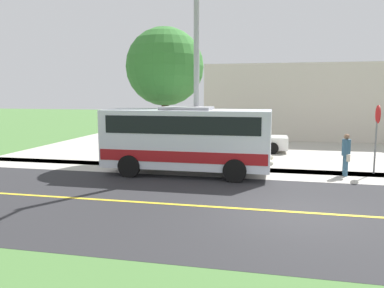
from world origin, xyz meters
name	(u,v)px	position (x,y,z in m)	size (l,w,h in m)	color
ground_plane	(290,212)	(0.00, 0.00, 0.00)	(120.00, 120.00, 0.00)	#477238
road_surface	(290,212)	(0.00, 0.00, 0.00)	(8.00, 100.00, 0.01)	#28282B
sidewalk	(286,174)	(-5.20, 0.00, 0.00)	(2.40, 100.00, 0.01)	#B2ADA3
parking_lot_surface	(336,151)	(-12.40, 3.00, 0.00)	(14.00, 36.00, 0.01)	#B2ADA3
road_centre_line	(290,212)	(0.00, 0.00, 0.01)	(0.16, 100.00, 0.00)	gold
shuttle_bus_front	(187,137)	(-4.46, -4.07, 1.55)	(2.56, 6.97, 2.81)	silver
pedestrian_with_bags	(346,153)	(-5.45, 2.37, 0.93)	(0.72, 0.34, 1.73)	#335972
stop_sign	(377,127)	(-6.10, 3.63, 1.96)	(0.76, 0.07, 2.88)	slate
street_light_pole	(196,58)	(-4.89, -3.77, 4.82)	(1.97, 0.24, 8.81)	#9E9EA3
parked_car_near	(248,139)	(-11.43, -2.02, 0.69)	(2.08, 4.43, 1.45)	white
tree_curbside	(165,67)	(-7.40, -5.85, 4.62)	(3.81, 3.81, 6.55)	#4C3826
commercial_building	(343,101)	(-21.40, 4.70, 2.70)	(10.00, 20.54, 5.40)	beige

